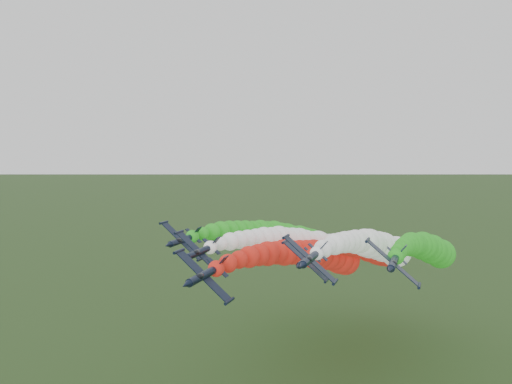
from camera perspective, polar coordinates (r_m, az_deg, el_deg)
jet_lead at (r=122.85m, az=7.24°, el=-7.31°), size 15.31×83.50×20.61m
jet_inner_left at (r=137.53m, az=5.70°, el=-5.91°), size 15.67×83.85×20.96m
jet_inner_right at (r=132.28m, az=13.85°, el=-6.13°), size 15.70×83.88×20.99m
jet_outer_left at (r=145.63m, az=3.43°, el=-5.10°), size 15.43×83.61×20.73m
jet_outer_right at (r=135.90m, az=19.18°, el=-6.21°), size 15.44×83.62×20.73m
jet_trail at (r=146.05m, az=12.87°, el=-6.42°), size 15.34×83.52×20.64m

